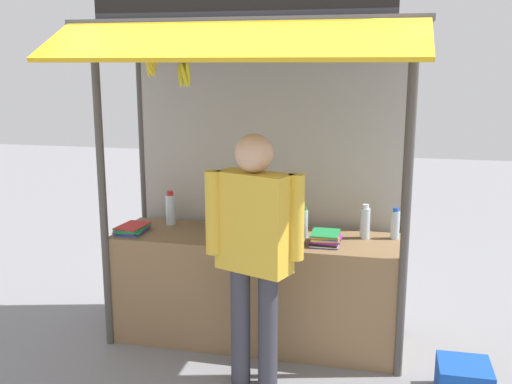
{
  "coord_description": "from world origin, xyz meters",
  "views": [
    {
      "loc": [
        0.99,
        -4.3,
        2.16
      ],
      "look_at": [
        0.0,
        0.0,
        1.21
      ],
      "focal_mm": 41.44,
      "sensor_mm": 36.0,
      "label": 1
    }
  ],
  "objects_px": {
    "water_bottle_rear_center": "(395,224)",
    "water_bottle_far_left": "(244,210)",
    "banana_bunch_inner_left": "(184,74)",
    "water_bottle_front_left": "(211,215)",
    "banana_bunch_leftmost": "(151,67)",
    "vendor_person": "(254,239)",
    "water_bottle_left": "(365,223)",
    "water_bottle_far_right": "(304,223)",
    "water_bottle_front_right": "(171,209)",
    "magazine_stack_center": "(326,238)",
    "plastic_crate": "(464,381)",
    "magazine_stack_mid_left": "(132,229)"
  },
  "relations": [
    {
      "from": "water_bottle_rear_center",
      "to": "water_bottle_far_left",
      "type": "bearing_deg",
      "value": 175.72
    },
    {
      "from": "banana_bunch_inner_left",
      "to": "water_bottle_front_left",
      "type": "bearing_deg",
      "value": 85.49
    },
    {
      "from": "banana_bunch_leftmost",
      "to": "vendor_person",
      "type": "distance_m",
      "value": 1.37
    },
    {
      "from": "water_bottle_far_left",
      "to": "vendor_person",
      "type": "relative_size",
      "value": 0.17
    },
    {
      "from": "water_bottle_left",
      "to": "water_bottle_far_right",
      "type": "bearing_deg",
      "value": -170.76
    },
    {
      "from": "water_bottle_left",
      "to": "vendor_person",
      "type": "distance_m",
      "value": 1.06
    },
    {
      "from": "water_bottle_far_right",
      "to": "water_bottle_rear_center",
      "type": "xyz_separation_m",
      "value": [
        0.69,
        0.12,
        0.0
      ]
    },
    {
      "from": "water_bottle_rear_center",
      "to": "banana_bunch_inner_left",
      "type": "xyz_separation_m",
      "value": [
        -1.45,
        -0.6,
        1.13
      ]
    },
    {
      "from": "water_bottle_left",
      "to": "water_bottle_rear_center",
      "type": "height_order",
      "value": "water_bottle_left"
    },
    {
      "from": "banana_bunch_inner_left",
      "to": "water_bottle_far_right",
      "type": "bearing_deg",
      "value": 32.32
    },
    {
      "from": "water_bottle_far_left",
      "to": "water_bottle_front_right",
      "type": "bearing_deg",
      "value": -171.72
    },
    {
      "from": "water_bottle_rear_center",
      "to": "magazine_stack_center",
      "type": "height_order",
      "value": "water_bottle_rear_center"
    },
    {
      "from": "plastic_crate",
      "to": "banana_bunch_leftmost",
      "type": "bearing_deg",
      "value": 177.41
    },
    {
      "from": "magazine_stack_center",
      "to": "vendor_person",
      "type": "bearing_deg",
      "value": -124.46
    },
    {
      "from": "water_bottle_rear_center",
      "to": "magazine_stack_mid_left",
      "type": "height_order",
      "value": "water_bottle_rear_center"
    },
    {
      "from": "water_bottle_rear_center",
      "to": "banana_bunch_leftmost",
      "type": "distance_m",
      "value": 2.14
    },
    {
      "from": "water_bottle_far_right",
      "to": "plastic_crate",
      "type": "distance_m",
      "value": 1.56
    },
    {
      "from": "banana_bunch_leftmost",
      "to": "vendor_person",
      "type": "height_order",
      "value": "banana_bunch_leftmost"
    },
    {
      "from": "vendor_person",
      "to": "plastic_crate",
      "type": "relative_size",
      "value": 5.1
    },
    {
      "from": "water_bottle_front_right",
      "to": "banana_bunch_inner_left",
      "type": "height_order",
      "value": "banana_bunch_inner_left"
    },
    {
      "from": "banana_bunch_inner_left",
      "to": "magazine_stack_center",
      "type": "bearing_deg",
      "value": 19.65
    },
    {
      "from": "water_bottle_far_left",
      "to": "plastic_crate",
      "type": "bearing_deg",
      "value": -24.97
    },
    {
      "from": "magazine_stack_mid_left",
      "to": "plastic_crate",
      "type": "distance_m",
      "value": 2.66
    },
    {
      "from": "magazine_stack_mid_left",
      "to": "water_bottle_far_right",
      "type": "bearing_deg",
      "value": 7.08
    },
    {
      "from": "water_bottle_front_right",
      "to": "water_bottle_rear_center",
      "type": "relative_size",
      "value": 1.17
    },
    {
      "from": "water_bottle_far_left",
      "to": "banana_bunch_inner_left",
      "type": "xyz_separation_m",
      "value": [
        -0.24,
        -0.69,
        1.11
      ]
    },
    {
      "from": "water_bottle_rear_center",
      "to": "banana_bunch_inner_left",
      "type": "distance_m",
      "value": 1.93
    },
    {
      "from": "water_bottle_left",
      "to": "banana_bunch_leftmost",
      "type": "height_order",
      "value": "banana_bunch_leftmost"
    },
    {
      "from": "water_bottle_far_left",
      "to": "banana_bunch_inner_left",
      "type": "height_order",
      "value": "banana_bunch_inner_left"
    },
    {
      "from": "plastic_crate",
      "to": "water_bottle_left",
      "type": "bearing_deg",
      "value": 137.05
    },
    {
      "from": "water_bottle_rear_center",
      "to": "vendor_person",
      "type": "xyz_separation_m",
      "value": [
        -0.91,
        -0.85,
        0.07
      ]
    },
    {
      "from": "magazine_stack_mid_left",
      "to": "banana_bunch_inner_left",
      "type": "bearing_deg",
      "value": -28.49
    },
    {
      "from": "vendor_person",
      "to": "plastic_crate",
      "type": "height_order",
      "value": "vendor_person"
    },
    {
      "from": "water_bottle_front_left",
      "to": "vendor_person",
      "type": "distance_m",
      "value": 0.86
    },
    {
      "from": "water_bottle_left",
      "to": "water_bottle_far_right",
      "type": "relative_size",
      "value": 1.11
    },
    {
      "from": "water_bottle_left",
      "to": "magazine_stack_mid_left",
      "type": "distance_m",
      "value": 1.83
    },
    {
      "from": "water_bottle_far_left",
      "to": "magazine_stack_center",
      "type": "xyz_separation_m",
      "value": [
        0.71,
        -0.35,
        -0.09
      ]
    },
    {
      "from": "water_bottle_front_right",
      "to": "water_bottle_left",
      "type": "relative_size",
      "value": 1.06
    },
    {
      "from": "plastic_crate",
      "to": "vendor_person",
      "type": "bearing_deg",
      "value": -173.74
    },
    {
      "from": "water_bottle_far_left",
      "to": "water_bottle_front_left",
      "type": "bearing_deg",
      "value": -128.91
    },
    {
      "from": "water_bottle_front_left",
      "to": "vendor_person",
      "type": "xyz_separation_m",
      "value": [
        0.51,
        -0.69,
        0.04
      ]
    },
    {
      "from": "water_bottle_far_right",
      "to": "banana_bunch_leftmost",
      "type": "distance_m",
      "value": 1.62
    },
    {
      "from": "water_bottle_far_right",
      "to": "water_bottle_rear_center",
      "type": "height_order",
      "value": "water_bottle_rear_center"
    },
    {
      "from": "banana_bunch_inner_left",
      "to": "banana_bunch_leftmost",
      "type": "bearing_deg",
      "value": -179.51
    },
    {
      "from": "water_bottle_far_left",
      "to": "magazine_stack_center",
      "type": "bearing_deg",
      "value": -26.16
    },
    {
      "from": "water_bottle_front_left",
      "to": "banana_bunch_inner_left",
      "type": "distance_m",
      "value": 1.18
    },
    {
      "from": "magazine_stack_mid_left",
      "to": "water_bottle_left",
      "type": "bearing_deg",
      "value": 7.63
    },
    {
      "from": "magazine_stack_mid_left",
      "to": "banana_bunch_leftmost",
      "type": "relative_size",
      "value": 1.25
    },
    {
      "from": "banana_bunch_inner_left",
      "to": "magazine_stack_mid_left",
      "type": "bearing_deg",
      "value": 151.51
    },
    {
      "from": "magazine_stack_center",
      "to": "vendor_person",
      "type": "xyz_separation_m",
      "value": [
        -0.41,
        -0.59,
        0.14
      ]
    }
  ]
}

